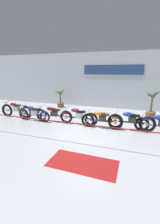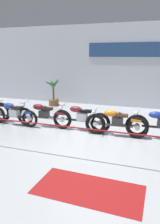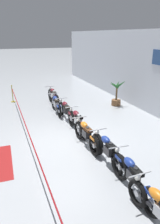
{
  "view_description": "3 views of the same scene",
  "coord_description": "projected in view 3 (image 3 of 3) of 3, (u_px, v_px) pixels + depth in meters",
  "views": [
    {
      "loc": [
        1.91,
        -6.63,
        2.83
      ],
      "look_at": [
        -0.6,
        0.88,
        0.65
      ],
      "focal_mm": 24.0,
      "sensor_mm": 36.0,
      "label": 1
    },
    {
      "loc": [
        1.77,
        -6.41,
        2.64
      ],
      "look_at": [
        -0.74,
        0.93,
        0.62
      ],
      "focal_mm": 35.0,
      "sensor_mm": 36.0,
      "label": 2
    },
    {
      "loc": [
        7.37,
        -2.27,
        3.94
      ],
      "look_at": [
        -1.45,
        1.09,
        0.57
      ],
      "focal_mm": 35.0,
      "sensor_mm": 36.0,
      "label": 3
    }
  ],
  "objects": [
    {
      "name": "motorcycle_maroon_2",
      "position": [
        66.0,
        111.0,
        10.5
      ],
      "size": [
        2.26,
        0.62,
        0.92
      ],
      "color": "black",
      "rests_on": "ground"
    },
    {
      "name": "motorcycle_maroon_3",
      "position": [
        78.0,
        122.0,
        9.2
      ],
      "size": [
        2.14,
        0.62,
        0.94
      ],
      "color": "black",
      "rests_on": "ground"
    },
    {
      "name": "motorcycle_orange_4",
      "position": [
        86.0,
        135.0,
        8.02
      ],
      "size": [
        2.12,
        0.62,
        0.94
      ],
      "color": "black",
      "rests_on": "ground"
    },
    {
      "name": "ground_plane",
      "position": [
        67.0,
        141.0,
        8.57
      ],
      "size": [
        120.0,
        120.0,
        0.0
      ],
      "primitive_type": "plane",
      "color": "#B2B7BC"
    },
    {
      "name": "potted_palm_left_of_row",
      "position": [
        116.0,
        95.0,
        12.64
      ],
      "size": [
        0.91,
        1.08,
        1.53
      ],
      "color": "brown",
      "rests_on": "ground"
    },
    {
      "name": "stanchion_far_left",
      "position": [
        21.0,
        115.0,
        9.13
      ],
      "size": [
        12.19,
        0.28,
        1.05
      ],
      "color": "gold",
      "rests_on": "ground"
    },
    {
      "name": "motorcycle_maroon_0",
      "position": [
        53.0,
        97.0,
        12.81
      ],
      "size": [
        2.23,
        0.62,
        0.98
      ],
      "color": "black",
      "rests_on": "ground"
    },
    {
      "name": "motorcycle_blue_6",
      "position": [
        132.0,
        177.0,
        5.67
      ],
      "size": [
        2.36,
        0.62,
        0.93
      ],
      "color": "black",
      "rests_on": "ground"
    },
    {
      "name": "motorcycle_blue_5",
      "position": [
        108.0,
        152.0,
        6.83
      ],
      "size": [
        2.26,
        0.62,
        0.96
      ],
      "color": "black",
      "rests_on": "ground"
    },
    {
      "name": "motorcycle_blue_1",
      "position": [
        56.0,
        104.0,
        11.48
      ],
      "size": [
        2.15,
        0.62,
        0.91
      ],
      "color": "black",
      "rests_on": "ground"
    }
  ]
}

